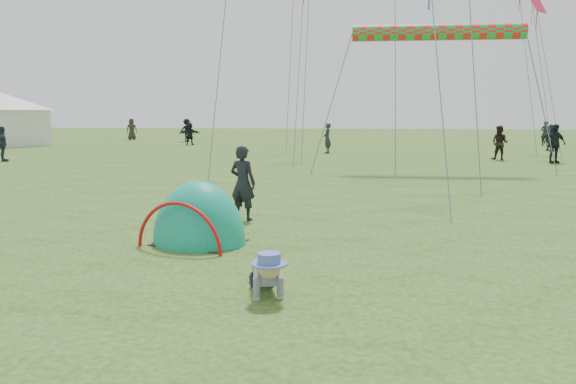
# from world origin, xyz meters

# --- Properties ---
(ground) EXTENTS (140.00, 140.00, 0.00)m
(ground) POSITION_xyz_m (0.00, 0.00, 0.00)
(ground) COLOR #1E4714
(crawling_toddler) EXTENTS (0.80, 0.96, 0.64)m
(crawling_toddler) POSITION_xyz_m (0.78, -0.63, 0.32)
(crawling_toddler) COLOR black
(crawling_toddler) RESTS_ON ground
(popup_tent) EXTENTS (2.12, 1.92, 2.27)m
(popup_tent) POSITION_xyz_m (-0.87, 2.13, 0.00)
(popup_tent) COLOR #08717C
(popup_tent) RESTS_ON ground
(standing_adult) EXTENTS (0.69, 0.57, 1.64)m
(standing_adult) POSITION_xyz_m (-0.49, 4.35, 0.82)
(standing_adult) COLOR black
(standing_adult) RESTS_ON ground
(crowd_person_2) EXTENTS (0.79, 1.06, 1.67)m
(crowd_person_2) POSITION_xyz_m (-14.57, 17.38, 0.84)
(crowd_person_2) COLOR #24333D
(crowd_person_2) RESTS_ON ground
(crowd_person_5) EXTENTS (1.50, 0.53, 1.60)m
(crowd_person_5) POSITION_xyz_m (-9.54, 31.39, 0.80)
(crowd_person_5) COLOR black
(crowd_person_5) RESTS_ON ground
(crowd_person_6) EXTENTS (0.51, 0.68, 1.70)m
(crowd_person_6) POSITION_xyz_m (0.51, 24.65, 0.85)
(crowd_person_6) COLOR #2A2A2F
(crowd_person_6) RESTS_ON ground
(crowd_person_9) EXTENTS (1.30, 0.97, 1.78)m
(crowd_person_9) POSITION_xyz_m (-10.89, 35.27, 0.89)
(crowd_person_9) COLOR black
(crowd_person_9) RESTS_ON ground
(crowd_person_10) EXTENTS (0.97, 0.75, 1.78)m
(crowd_person_10) POSITION_xyz_m (-16.28, 37.56, 0.89)
(crowd_person_10) COLOR #2A231D
(crowd_person_10) RESTS_ON ground
(crowd_person_11) EXTENTS (0.95, 1.56, 1.61)m
(crowd_person_11) POSITION_xyz_m (13.86, 27.84, 0.80)
(crowd_person_11) COLOR #20343B
(crowd_person_11) RESTS_ON ground
(crowd_person_12) EXTENTS (0.74, 0.67, 1.70)m
(crowd_person_12) POSITION_xyz_m (15.22, 33.09, 0.85)
(crowd_person_12) COLOR black
(crowd_person_12) RESTS_ON ground
(crowd_person_13) EXTENTS (1.03, 1.00, 1.68)m
(crowd_person_13) POSITION_xyz_m (9.07, 20.79, 0.84)
(crowd_person_13) COLOR black
(crowd_person_13) RESTS_ON ground
(crowd_person_14) EXTENTS (1.12, 0.65, 1.79)m
(crowd_person_14) POSITION_xyz_m (11.13, 19.36, 0.90)
(crowd_person_14) COLOR black
(crowd_person_14) RESTS_ON ground
(rainbow_tube_kite) EXTENTS (6.69, 0.64, 0.64)m
(rainbow_tube_kite) POSITION_xyz_m (5.18, 15.69, 5.46)
(rainbow_tube_kite) COLOR red
(diamond_kite_0) EXTENTS (1.18, 1.18, 0.96)m
(diamond_kite_0) POSITION_xyz_m (11.51, 24.30, 7.96)
(diamond_kite_0) COLOR #DE1C4D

